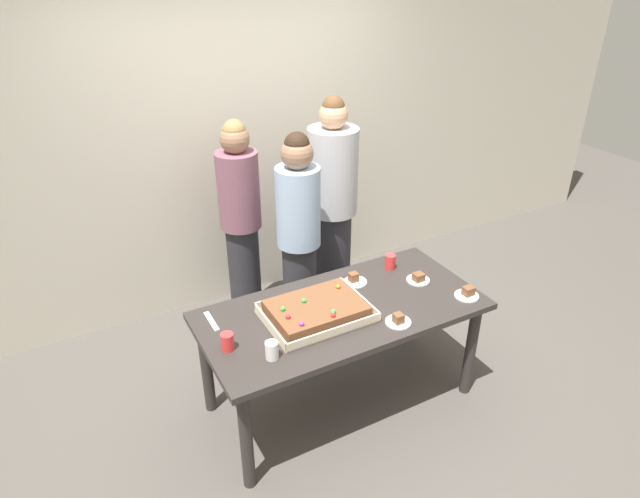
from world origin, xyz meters
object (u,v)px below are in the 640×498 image
object	(u,v)px
plated_slice_near_right	(355,280)
plated_slice_far_left	(418,279)
sheet_cake	(317,311)
plated_slice_far_right	(467,294)
drink_cup_nearest	(227,342)
person_striped_tie_right	(241,222)
party_table	(342,320)
cake_server_utensil	(211,321)
person_green_shirt_behind	(299,238)
person_serving_front	(332,208)
plated_slice_near_left	(398,321)
drink_cup_far_end	(272,350)
drink_cup_middle	(390,262)

from	to	relation	value
plated_slice_near_right	plated_slice_far_left	world-z (taller)	plated_slice_near_right
sheet_cake	plated_slice_far_right	bearing A→B (deg)	-15.46
plated_slice_far_left	drink_cup_nearest	world-z (taller)	drink_cup_nearest
person_striped_tie_right	party_table	bearing A→B (deg)	8.77
plated_slice_near_right	drink_cup_nearest	bearing A→B (deg)	-165.21
sheet_cake	plated_slice_far_left	xyz separation A→B (m)	(0.76, 0.03, -0.02)
cake_server_utensil	person_striped_tie_right	distance (m)	1.06
plated_slice_far_right	party_table	bearing A→B (deg)	160.83
drink_cup_nearest	cake_server_utensil	xyz separation A→B (m)	(0.00, 0.28, -0.05)
plated_slice_far_right	plated_slice_far_left	bearing A→B (deg)	118.72
drink_cup_nearest	cake_server_utensil	world-z (taller)	drink_cup_nearest
plated_slice_near_right	person_green_shirt_behind	world-z (taller)	person_green_shirt_behind
person_serving_front	person_green_shirt_behind	xyz separation A→B (m)	(-0.41, -0.25, -0.04)
sheet_cake	person_serving_front	world-z (taller)	person_serving_front
party_table	person_green_shirt_behind	distance (m)	0.75
party_table	plated_slice_near_left	size ratio (longest dim) A/B	11.40
plated_slice_far_left	person_green_shirt_behind	distance (m)	0.87
plated_slice_far_right	person_serving_front	bearing A→B (deg)	102.16
party_table	sheet_cake	world-z (taller)	sheet_cake
plated_slice_far_left	plated_slice_far_right	bearing A→B (deg)	-61.28
plated_slice_far_right	person_serving_front	xyz separation A→B (m)	(-0.26, 1.23, 0.15)
drink_cup_far_end	person_green_shirt_behind	distance (m)	1.13
party_table	person_striped_tie_right	distance (m)	1.18
drink_cup_nearest	person_green_shirt_behind	size ratio (longest dim) A/B	0.06
sheet_cake	drink_cup_far_end	distance (m)	0.44
plated_slice_near_left	cake_server_utensil	size ratio (longest dim) A/B	0.75
drink_cup_nearest	person_green_shirt_behind	xyz separation A→B (m)	(0.81, 0.75, 0.08)
plated_slice_far_left	sheet_cake	bearing A→B (deg)	-177.55
cake_server_utensil	person_green_shirt_behind	bearing A→B (deg)	30.50
drink_cup_far_end	person_green_shirt_behind	world-z (taller)	person_green_shirt_behind
drink_cup_nearest	person_serving_front	size ratio (longest dim) A/B	0.06
party_table	drink_cup_nearest	xyz separation A→B (m)	(-0.74, -0.04, 0.14)
person_serving_front	plated_slice_far_right	bearing A→B (deg)	46.21
sheet_cake	plated_slice_near_right	distance (m)	0.45
plated_slice_far_right	drink_cup_far_end	xyz separation A→B (m)	(-1.30, 0.04, 0.03)
plated_slice_far_left	person_serving_front	xyz separation A→B (m)	(-0.11, 0.94, 0.15)
plated_slice_near_left	drink_cup_far_end	size ratio (longest dim) A/B	1.50
plated_slice_near_right	person_green_shirt_behind	distance (m)	0.53
sheet_cake	person_striped_tie_right	world-z (taller)	person_striped_tie_right
cake_server_utensil	person_green_shirt_behind	world-z (taller)	person_green_shirt_behind
cake_server_utensil	drink_cup_middle	bearing A→B (deg)	0.50
plated_slice_far_right	cake_server_utensil	world-z (taller)	plated_slice_far_right
plated_slice_near_right	person_green_shirt_behind	xyz separation A→B (m)	(-0.15, 0.50, 0.11)
person_serving_front	drink_cup_far_end	bearing A→B (deg)	-7.12
plated_slice_far_right	drink_cup_nearest	bearing A→B (deg)	171.56
party_table	drink_cup_middle	size ratio (longest dim) A/B	17.09
party_table	person_striped_tie_right	size ratio (longest dim) A/B	1.06
plated_slice_far_left	plated_slice_far_right	xyz separation A→B (m)	(0.16, -0.29, 0.00)
party_table	plated_slice_near_right	xyz separation A→B (m)	(0.22, 0.21, 0.11)
plated_slice_near_right	drink_cup_nearest	world-z (taller)	drink_cup_nearest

